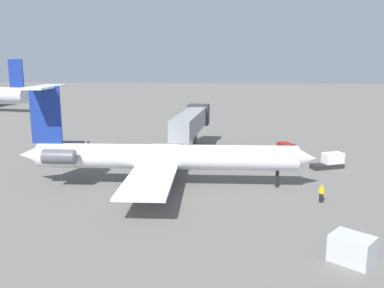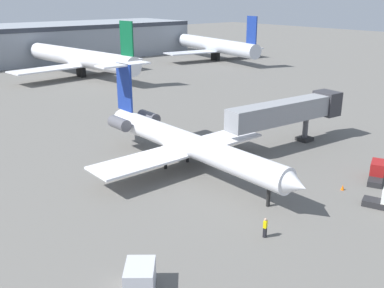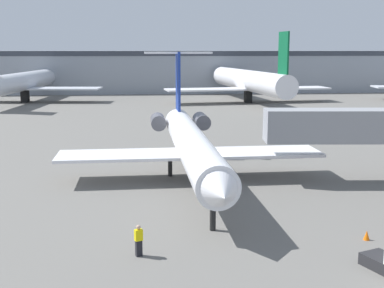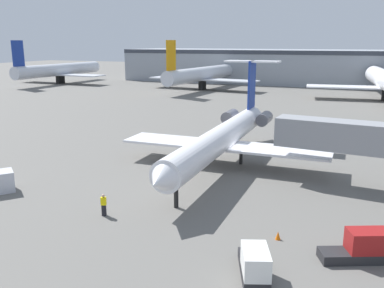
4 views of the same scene
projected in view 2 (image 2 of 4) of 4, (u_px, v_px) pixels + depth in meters
The scene contains 9 objects.
ground_plane at pixel (194, 166), 50.06m from camera, with size 400.00×400.00×0.10m, color #66635E.
regional_jet at pixel (182, 141), 48.57m from camera, with size 21.85×31.23×10.39m.
jet_bridge at pixel (292, 111), 55.79m from camera, with size 18.07×4.31×6.23m.
ground_crew_marshaller at pixel (265, 227), 35.10m from camera, with size 0.47×0.40×1.69m.
baggage_tug_lead at pixel (377, 172), 46.10m from camera, with size 4.22×2.94×1.90m.
cargo_container_uld at pixel (140, 278), 28.80m from camera, with size 3.12×3.23×1.80m.
traffic_cone_near at pixel (343, 187), 43.79m from camera, with size 0.36×0.36×0.55m.
parked_airliner_centre at pixel (80, 58), 103.08m from camera, with size 34.15×40.27×13.56m.
parked_airliner_east_mid at pixel (216, 46), 129.58m from camera, with size 32.35×38.05×13.36m.
Camera 2 is at (-29.47, -36.05, 18.52)m, focal length 41.01 mm.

